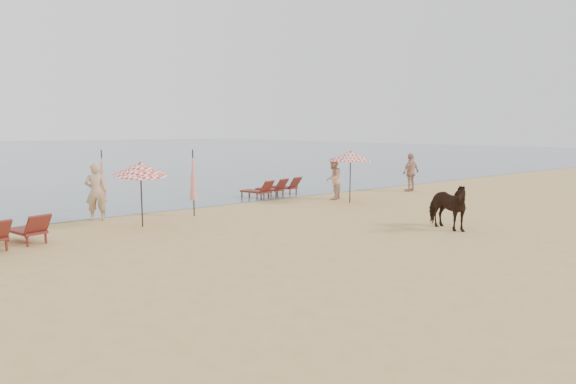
{
  "coord_description": "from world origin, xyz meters",
  "views": [
    {
      "loc": [
        -9.19,
        -6.88,
        3.03
      ],
      "look_at": [
        0.0,
        5.0,
        1.1
      ],
      "focal_mm": 30.0,
      "sensor_mm": 36.0,
      "label": 1
    }
  ],
  "objects_px": {
    "umbrella_closed_left": "(102,174)",
    "beachgoer_left": "(96,192)",
    "umbrella_open_left_b": "(140,169)",
    "beachgoer_right_a": "(333,179)",
    "umbrella_open_right": "(350,156)",
    "lounger_cluster_right": "(273,188)",
    "umbrella_closed_right": "(193,175)",
    "beachgoer_right_b": "(411,172)",
    "cow": "(446,206)"
  },
  "relations": [
    {
      "from": "umbrella_closed_left",
      "to": "beachgoer_left",
      "type": "distance_m",
      "value": 1.61
    },
    {
      "from": "umbrella_open_left_b",
      "to": "beachgoer_right_a",
      "type": "distance_m",
      "value": 9.03
    },
    {
      "from": "umbrella_open_left_b",
      "to": "umbrella_open_right",
      "type": "bearing_deg",
      "value": -26.69
    },
    {
      "from": "lounger_cluster_right",
      "to": "beachgoer_left",
      "type": "distance_m",
      "value": 8.28
    },
    {
      "from": "umbrella_closed_right",
      "to": "beachgoer_right_b",
      "type": "relative_size",
      "value": 1.24
    },
    {
      "from": "beachgoer_left",
      "to": "beachgoer_right_b",
      "type": "height_order",
      "value": "beachgoer_left"
    },
    {
      "from": "cow",
      "to": "umbrella_open_left_b",
      "type": "bearing_deg",
      "value": 150.32
    },
    {
      "from": "lounger_cluster_right",
      "to": "umbrella_closed_left",
      "type": "height_order",
      "value": "umbrella_closed_left"
    },
    {
      "from": "lounger_cluster_right",
      "to": "umbrella_closed_right",
      "type": "relative_size",
      "value": 1.25
    },
    {
      "from": "umbrella_open_left_b",
      "to": "umbrella_closed_left",
      "type": "height_order",
      "value": "umbrella_closed_left"
    },
    {
      "from": "umbrella_closed_left",
      "to": "beachgoer_left",
      "type": "relative_size",
      "value": 1.19
    },
    {
      "from": "cow",
      "to": "beachgoer_right_a",
      "type": "distance_m",
      "value": 7.08
    },
    {
      "from": "umbrella_closed_right",
      "to": "lounger_cluster_right",
      "type": "bearing_deg",
      "value": 24.35
    },
    {
      "from": "umbrella_open_right",
      "to": "umbrella_closed_right",
      "type": "bearing_deg",
      "value": 157.9
    },
    {
      "from": "umbrella_closed_left",
      "to": "beachgoer_right_b",
      "type": "distance_m",
      "value": 14.41
    },
    {
      "from": "umbrella_open_right",
      "to": "cow",
      "type": "height_order",
      "value": "umbrella_open_right"
    },
    {
      "from": "beachgoer_right_b",
      "to": "lounger_cluster_right",
      "type": "bearing_deg",
      "value": -21.97
    },
    {
      "from": "umbrella_open_right",
      "to": "beachgoer_left",
      "type": "distance_m",
      "value": 9.96
    },
    {
      "from": "lounger_cluster_right",
      "to": "umbrella_open_right",
      "type": "bearing_deg",
      "value": -81.93
    },
    {
      "from": "umbrella_open_left_b",
      "to": "umbrella_closed_right",
      "type": "xyz_separation_m",
      "value": [
        2.18,
        0.77,
        -0.38
      ]
    },
    {
      "from": "umbrella_closed_left",
      "to": "umbrella_open_left_b",
      "type": "bearing_deg",
      "value": -87.28
    },
    {
      "from": "umbrella_open_left_b",
      "to": "beachgoer_right_a",
      "type": "relative_size",
      "value": 1.16
    },
    {
      "from": "lounger_cluster_right",
      "to": "beachgoer_left",
      "type": "relative_size",
      "value": 1.51
    },
    {
      "from": "umbrella_closed_right",
      "to": "cow",
      "type": "xyz_separation_m",
      "value": [
        5.06,
        -6.85,
        -0.73
      ]
    },
    {
      "from": "lounger_cluster_right",
      "to": "umbrella_open_right",
      "type": "height_order",
      "value": "umbrella_open_right"
    },
    {
      "from": "lounger_cluster_right",
      "to": "beachgoer_right_a",
      "type": "relative_size",
      "value": 1.61
    },
    {
      "from": "beachgoer_right_a",
      "to": "cow",
      "type": "bearing_deg",
      "value": 44.67
    },
    {
      "from": "lounger_cluster_right",
      "to": "umbrella_closed_right",
      "type": "distance_m",
      "value": 5.8
    },
    {
      "from": "umbrella_open_left_b",
      "to": "beachgoer_right_b",
      "type": "xyz_separation_m",
      "value": [
        13.94,
        0.49,
        -0.88
      ]
    },
    {
      "from": "lounger_cluster_right",
      "to": "umbrella_closed_right",
      "type": "bearing_deg",
      "value": -169.92
    },
    {
      "from": "umbrella_open_left_b",
      "to": "beachgoer_right_b",
      "type": "relative_size",
      "value": 1.11
    },
    {
      "from": "umbrella_open_left_b",
      "to": "umbrella_open_right",
      "type": "height_order",
      "value": "umbrella_open_right"
    },
    {
      "from": "umbrella_open_left_b",
      "to": "beachgoer_right_b",
      "type": "distance_m",
      "value": 13.98
    },
    {
      "from": "cow",
      "to": "beachgoer_right_a",
      "type": "relative_size",
      "value": 0.94
    },
    {
      "from": "lounger_cluster_right",
      "to": "cow",
      "type": "bearing_deg",
      "value": -105.08
    },
    {
      "from": "umbrella_closed_left",
      "to": "beachgoer_left",
      "type": "xyz_separation_m",
      "value": [
        -0.65,
        -1.4,
        -0.45
      ]
    },
    {
      "from": "lounger_cluster_right",
      "to": "beachgoer_right_a",
      "type": "height_order",
      "value": "beachgoer_right_a"
    },
    {
      "from": "umbrella_closed_left",
      "to": "beachgoer_left",
      "type": "height_order",
      "value": "umbrella_closed_left"
    },
    {
      "from": "umbrella_open_left_b",
      "to": "lounger_cluster_right",
      "type": "bearing_deg",
      "value": -1.28
    },
    {
      "from": "umbrella_closed_left",
      "to": "umbrella_closed_right",
      "type": "bearing_deg",
      "value": -48.22
    },
    {
      "from": "lounger_cluster_right",
      "to": "umbrella_open_left_b",
      "type": "bearing_deg",
      "value": -171.37
    },
    {
      "from": "umbrella_closed_left",
      "to": "beachgoer_left",
      "type": "bearing_deg",
      "value": -114.84
    },
    {
      "from": "beachgoer_left",
      "to": "umbrella_open_left_b",
      "type": "bearing_deg",
      "value": 135.76
    },
    {
      "from": "cow",
      "to": "beachgoer_right_a",
      "type": "bearing_deg",
      "value": 86.46
    },
    {
      "from": "umbrella_closed_right",
      "to": "cow",
      "type": "height_order",
      "value": "umbrella_closed_right"
    },
    {
      "from": "umbrella_open_right",
      "to": "beachgoer_left",
      "type": "xyz_separation_m",
      "value": [
        -9.62,
        2.37,
        -0.99
      ]
    },
    {
      "from": "lounger_cluster_right",
      "to": "umbrella_open_right",
      "type": "xyz_separation_m",
      "value": [
        1.44,
        -3.5,
        1.56
      ]
    },
    {
      "from": "umbrella_open_right",
      "to": "umbrella_closed_left",
      "type": "distance_m",
      "value": 9.75
    },
    {
      "from": "umbrella_closed_left",
      "to": "beachgoer_right_a",
      "type": "xyz_separation_m",
      "value": [
        9.11,
        -2.6,
        -0.51
      ]
    },
    {
      "from": "beachgoer_left",
      "to": "cow",
      "type": "bearing_deg",
      "value": 158.54
    }
  ]
}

